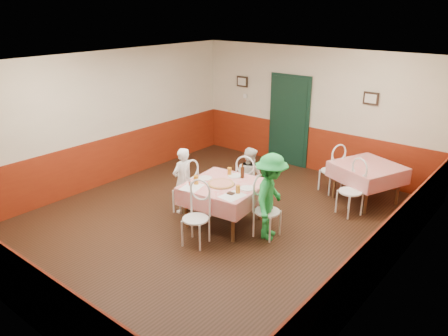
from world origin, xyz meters
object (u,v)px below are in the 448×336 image
Objects in this scene: main_table at (224,204)px; glass_c at (229,171)px; second_table at (366,183)px; chair_far at (248,184)px; chair_second_a at (331,171)px; pizza at (221,184)px; diner_left at (183,180)px; chair_left at (185,190)px; glass_b at (238,189)px; chair_right at (267,212)px; wallet at (231,193)px; diner_far at (249,177)px; beer_bottle at (242,171)px; chair_second_b at (350,192)px; glass_a at (196,180)px; chair_near at (196,219)px; diner_right at (271,197)px.

glass_c reaches higher than main_table.
second_table is 1.24× the size of chair_far.
chair_far is 1.00× the size of chair_second_a.
diner_left is at bearing -177.12° from pizza.
glass_b is (1.27, -0.07, 0.38)m from chair_left.
chair_right reaches higher than wallet.
chair_right is at bearing 143.31° from diner_far.
beer_bottle is at bearing 121.22° from diner_left.
chair_left reaches higher than wallet.
chair_second_b is at bearing 48.03° from main_table.
diner_far is (0.26, 1.21, -0.25)m from glass_a.
chair_second_a is 1.06m from chair_second_b.
glass_a reaches higher than chair_second_b.
glass_b is at bearing -41.76° from glass_c.
chair_near is at bearing -120.99° from wallet.
wallet is at bearing 96.41° from chair_far.
chair_far is at bearing 50.53° from chair_right.
chair_second_a is at bearing 71.86° from main_table.
glass_b is 0.14m from wallet.
chair_second_a is 1.99× the size of pizza.
beer_bottle is (0.10, 0.48, 0.11)m from pizza.
chair_left is 3.70× the size of beer_bottle.
chair_left is at bearing 77.68° from diner_right.
beer_bottle reaches higher than chair_right.
diner_left is (-1.71, -2.60, 0.17)m from chair_second_a.
pizza is at bearing -105.44° from main_table.
wallet is 0.08× the size of diner_right.
chair_second_b is (0.75, -0.75, 0.00)m from chair_second_a.
chair_second_b is 8.18× the size of wallet.
chair_near reaches higher than pizza.
glass_c is 0.57m from diner_far.
diner_far is at bearing 83.56° from chair_near.
diner_right is at bearing 24.02° from chair_second_a.
second_table is 2.50m from chair_right.
chair_right is at bearing -22.65° from beer_bottle.
main_table is at bearing 74.56° from pizza.
beer_bottle reaches higher than glass_c.
chair_right is 1.25m from diner_far.
diner_far reaches higher than glass_a.
diner_left is (-2.46, -1.85, 0.17)m from chair_second_b.
pizza is 2.92× the size of glass_a.
chair_near is 8.18× the size of wallet.
chair_near is 0.62× the size of diner_right.
main_table is 0.85m from chair_far.
glass_b is at bearing 90.45° from diner_left.
chair_far is (-0.10, 0.84, 0.08)m from main_table.
chair_second_b is 0.72× the size of diner_left.
chair_right is 3.70× the size of beer_bottle.
beer_bottle reaches higher than second_table.
chair_far is at bearing 117.59° from glass_b.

